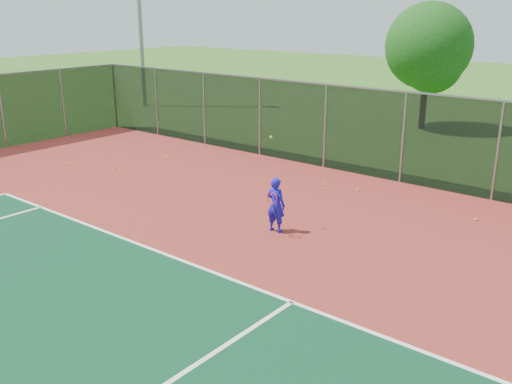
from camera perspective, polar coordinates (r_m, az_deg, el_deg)
ground at (r=10.87m, az=-15.00°, el=-13.45°), size 120.00×120.00×0.00m
court_apron at (r=11.96m, az=-7.20°, el=-9.84°), size 30.00×20.00×0.02m
fence_back at (r=19.31m, az=14.50°, el=5.39°), size 30.00×0.06×3.03m
tennis_player at (r=14.63m, az=1.99°, el=-1.28°), size 0.59×0.61×2.48m
practice_ball_0 at (r=22.37m, az=-8.92°, el=3.42°), size 0.07×0.07×0.07m
practice_ball_1 at (r=21.16m, az=-13.93°, el=2.28°), size 0.07×0.07×0.07m
practice_ball_2 at (r=16.70m, az=21.10°, el=-2.57°), size 0.07×0.07×0.07m
practice_ball_4 at (r=22.35m, az=-18.41°, el=2.71°), size 0.07×0.07×0.07m
practice_ball_5 at (r=18.81m, az=6.92°, el=0.75°), size 0.07×0.07×0.07m
practice_ball_6 at (r=18.39m, az=10.14°, el=0.20°), size 0.07×0.07×0.07m
tree_back_left at (r=28.44m, az=16.96°, el=13.41°), size 4.03×4.03×5.92m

